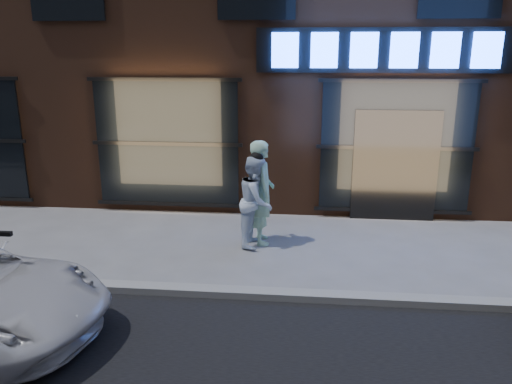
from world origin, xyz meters
TOP-DOWN VIEW (x-y plane):
  - ground at (0.00, 0.00)m, footprint 90.00×90.00m
  - curb at (0.00, 0.00)m, footprint 60.00×0.25m
  - man_bowtie at (-2.73, 2.28)m, footprint 0.62×0.81m
  - man_cap at (-2.82, 2.14)m, footprint 0.77×0.93m

SIDE VIEW (x-z plane):
  - ground at x=0.00m, z-range 0.00..0.00m
  - curb at x=0.00m, z-range 0.00..0.12m
  - man_cap at x=-2.82m, z-range 0.00..1.74m
  - man_bowtie at x=-2.73m, z-range 0.00..2.00m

